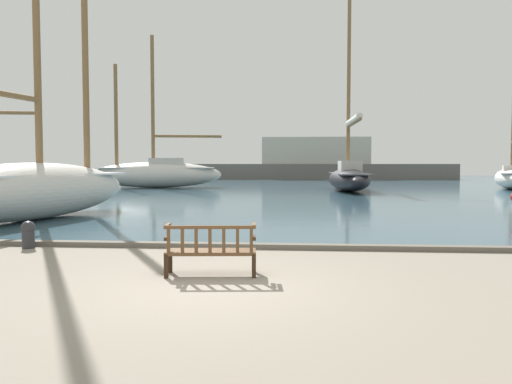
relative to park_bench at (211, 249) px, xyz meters
name	(u,v)px	position (x,y,z in m)	size (l,w,h in m)	color
ground_plane	(210,288)	(0.15, -0.92, -0.47)	(160.00, 160.00, 0.00)	gray
harbor_water	(283,183)	(0.15, 43.08, -0.43)	(100.00, 80.00, 0.08)	#385666
quay_edge_kerb	(238,246)	(0.15, 2.93, -0.41)	(40.00, 0.30, 0.12)	#675F54
park_bench	(211,249)	(0.00, 0.00, 0.00)	(1.64, 0.67, 0.92)	#322113
sailboat_nearest_port	(157,172)	(-10.01, 31.80, 0.87)	(13.14, 5.13, 12.45)	silver
sailboat_nearest_starboard	(512,177)	(18.56, 32.30, 0.55)	(5.28, 9.27, 10.03)	silver
sailboat_mid_port	(35,184)	(-7.56, 7.95, 0.83)	(4.53, 10.22, 14.19)	silver
sailboat_far_port	(348,176)	(5.30, 28.01, 0.70)	(2.87, 13.61, 14.31)	black
mooring_bollard	(28,233)	(-4.81, 2.55, -0.11)	(0.33, 0.33, 0.65)	#2D2D33
far_breakwater	(295,165)	(1.34, 56.44, 1.42)	(43.44, 2.40, 5.54)	#66605B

